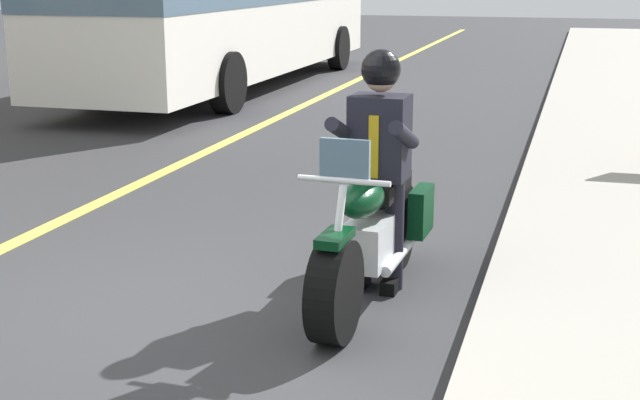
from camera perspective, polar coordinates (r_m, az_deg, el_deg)
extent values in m
plane|color=#333335|center=(6.09, -9.88, -7.59)|extent=(80.00, 80.00, 0.00)
cylinder|color=black|center=(5.56, 0.94, -5.89)|extent=(0.67, 0.22, 0.66)
cylinder|color=black|center=(6.98, 4.78, -1.65)|extent=(0.67, 0.22, 0.66)
cube|color=silver|center=(6.26, 3.16, -2.68)|extent=(0.57, 0.30, 0.32)
ellipsoid|color=black|center=(5.98, 2.69, 0.08)|extent=(0.57, 0.30, 0.24)
cube|color=black|center=(6.50, 4.01, 0.89)|extent=(0.71, 0.30, 0.12)
cube|color=black|center=(6.85, 6.49, -0.71)|extent=(0.40, 0.13, 0.36)
cube|color=black|center=(6.95, 2.95, -0.41)|extent=(0.40, 0.13, 0.36)
cylinder|color=silver|center=(5.49, 1.02, -3.18)|extent=(0.35, 0.06, 0.76)
cylinder|color=silver|center=(5.53, 1.53, 1.25)|extent=(0.06, 0.60, 0.04)
cube|color=black|center=(5.45, 0.96, -2.44)|extent=(0.37, 0.17, 0.06)
cylinder|color=silver|center=(6.55, 5.19, -3.40)|extent=(0.90, 0.11, 0.08)
cube|color=slate|center=(5.53, 1.60, 2.51)|extent=(0.05, 0.32, 0.28)
cylinder|color=black|center=(6.46, 4.77, -2.15)|extent=(0.14, 0.14, 0.84)
cube|color=black|center=(6.53, 4.58, -5.41)|extent=(0.26, 0.12, 0.10)
cylinder|color=black|center=(6.52, 2.72, -1.96)|extent=(0.14, 0.14, 0.84)
cube|color=black|center=(6.58, 2.54, -5.19)|extent=(0.26, 0.12, 0.10)
cube|color=black|center=(6.33, 3.85, 4.03)|extent=(0.33, 0.41, 0.60)
cube|color=#B28C14|center=(6.18, 3.46, 3.41)|extent=(0.03, 0.07, 0.44)
cylinder|color=black|center=(6.09, 5.43, 4.16)|extent=(0.55, 0.12, 0.28)
cylinder|color=black|center=(6.21, 1.46, 4.41)|extent=(0.55, 0.12, 0.28)
sphere|color=tan|center=(6.26, 3.91, 7.90)|extent=(0.22, 0.22, 0.22)
sphere|color=black|center=(6.26, 3.92, 8.35)|extent=(0.28, 0.28, 0.28)
cylinder|color=black|center=(21.71, -5.02, 9.84)|extent=(1.00, 0.30, 1.00)
cylinder|color=black|center=(20.96, 1.20, 9.72)|extent=(1.00, 0.30, 1.00)
cylinder|color=black|center=(15.61, -14.20, 7.61)|extent=(1.00, 0.30, 1.00)
cylinder|color=black|center=(14.54, -5.94, 7.49)|extent=(1.00, 0.30, 1.00)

